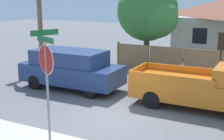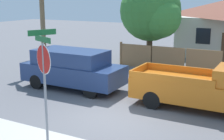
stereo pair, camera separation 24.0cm
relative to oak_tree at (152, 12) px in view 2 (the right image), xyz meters
The scene contains 6 objects.
ground_plane 10.95m from the oak_tree, 76.50° to the right, with size 80.00×80.00×0.00m, color slate.
wooden_fence 5.88m from the oak_tree, 19.71° to the right, with size 12.82×0.12×1.54m.
oak_tree is the anchor object (origin of this frame).
red_suv 8.07m from the oak_tree, 97.97° to the right, with size 4.95×2.03×1.88m.
orange_pickup 9.59m from the oak_tree, 55.64° to the right, with size 5.26×1.96×1.80m.
stop_sign 13.49m from the oak_tree, 81.14° to the right, with size 0.82×0.74×3.51m.
Camera 2 is at (5.13, -9.49, 4.32)m, focal length 50.00 mm.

